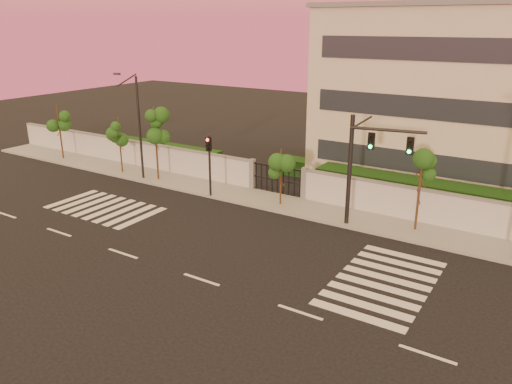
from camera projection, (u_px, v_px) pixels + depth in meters
ground at (202, 280)px, 22.47m from camera, size 120.00×120.00×0.00m
sidewalk at (307, 209)px, 30.84m from camera, size 60.00×3.00×0.15m
perimeter_wall at (320, 187)px, 31.66m from camera, size 60.00×0.36×2.20m
hedge_row at (352, 183)px, 33.40m from camera, size 41.00×4.25×1.80m
institutional_building at (508, 99)px, 33.50m from camera, size 24.40×12.40×12.25m
road_markings at (222, 242)px, 26.27m from camera, size 57.00×7.62×0.02m
street_tree_a at (59, 119)px, 41.13m from camera, size 1.59×1.27×4.68m
street_tree_b at (119, 133)px, 37.33m from camera, size 1.37×1.09×4.33m
street_tree_c at (155, 127)px, 35.36m from camera, size 1.64×1.30×5.41m
street_tree_d at (281, 164)px, 30.66m from camera, size 1.36×1.08×3.71m
street_tree_e at (422, 173)px, 26.58m from camera, size 1.60×1.27×4.58m
traffic_signal_main at (364, 159)px, 26.82m from camera, size 4.00×0.88×6.35m
traffic_signal_secondary at (209, 159)px, 32.19m from camera, size 0.33×0.33×4.21m
streetlight_west at (138, 123)px, 35.36m from camera, size 0.47×1.89×7.85m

